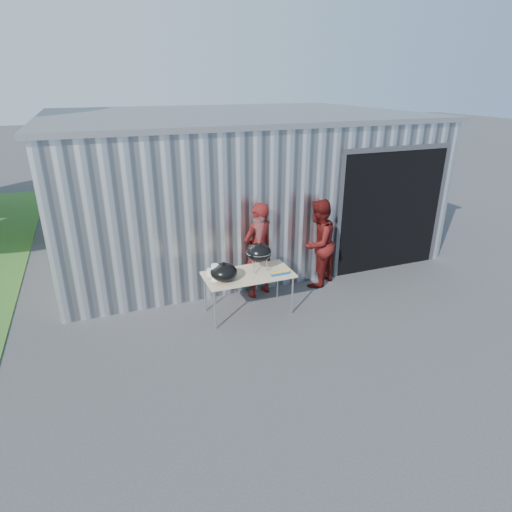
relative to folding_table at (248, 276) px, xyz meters
name	(u,v)px	position (x,y,z in m)	size (l,w,h in m)	color
ground	(277,338)	(0.14, -0.93, -0.71)	(80.00, 80.00, 0.00)	#363639
building	(237,179)	(1.05, 3.65, 0.83)	(8.20, 6.20, 3.10)	silver
folding_table	(248,276)	(0.00, 0.00, 0.00)	(1.50, 0.75, 0.75)	tan
kettle_grill	(259,248)	(0.21, 0.04, 0.46)	(0.43, 0.43, 0.93)	black
grill_lid	(224,272)	(-0.46, -0.10, 0.18)	(0.44, 0.44, 0.32)	black
paper_towels	(215,272)	(-0.59, -0.05, 0.18)	(0.12, 0.12, 0.28)	white
white_tub	(214,272)	(-0.55, 0.17, 0.09)	(0.20, 0.15, 0.10)	white
foil_box	(280,273)	(0.48, -0.25, 0.07)	(0.32, 0.05, 0.06)	#164092
person_cook	(258,250)	(0.42, 0.59, 0.19)	(0.66, 0.43, 1.80)	#490E0C
person_bystander	(318,243)	(1.65, 0.58, 0.16)	(0.84, 0.66, 1.73)	#490E0C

